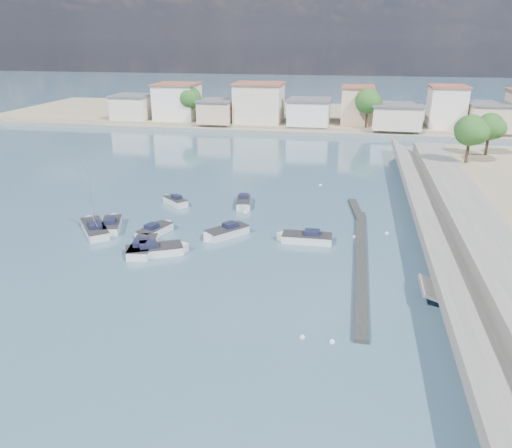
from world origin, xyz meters
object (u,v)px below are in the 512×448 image
Objects in this scene: motorboat_a at (112,225)px; motorboat_b at (156,230)px; motorboat_g at (244,203)px; motorboat_e at (143,246)px; motorboat_d at (225,233)px; motorboat_f at (175,201)px; motorboat_h at (157,250)px; motorboat_c at (304,238)px; sailboat at (94,228)px.

motorboat_a is 1.11× the size of motorboat_b.
motorboat_e is at bearing -114.28° from motorboat_g.
motorboat_f is (-8.53, 8.81, 0.00)m from motorboat_d.
motorboat_h is (3.46, -14.36, 0.00)m from motorboat_f.
motorboat_g and motorboat_h have the same top height.
motorboat_b is 0.99× the size of motorboat_g.
motorboat_g is (-8.26, 9.65, 0.00)m from motorboat_c.
motorboat_e is 7.70m from sailboat.
motorboat_c is at bearing 3.08° from motorboat_b.
motorboat_c is 0.61× the size of sailboat.
motorboat_g is (8.35, 0.89, 0.00)m from motorboat_f.
motorboat_c is 0.96× the size of motorboat_h.
motorboat_e is 13.80m from motorboat_f.
motorboat_d is at bearing 5.97° from sailboat.
motorboat_f and motorboat_h have the same top height.
motorboat_h is (-13.16, -5.61, -0.00)m from motorboat_c.
motorboat_c is at bearing 0.48° from motorboat_a.
motorboat_f is (-1.44, 9.57, 0.00)m from motorboat_b.
motorboat_c and motorboat_d have the same top height.
motorboat_b is at bearing -81.45° from motorboat_f.
motorboat_a is at bearing 172.99° from motorboat_b.
sailboat is (-13.47, -11.14, 0.04)m from motorboat_g.
motorboat_d is at bearing 47.55° from motorboat_h.
motorboat_b and motorboat_d have the same top height.
motorboat_h is at bearing -132.45° from motorboat_d.
motorboat_a is 0.94× the size of motorboat_c.
motorboat_c is (20.44, 0.17, 0.00)m from motorboat_a.
motorboat_e is at bearing -161.62° from motorboat_c.
motorboat_h is (2.02, -4.79, 0.00)m from motorboat_b.
motorboat_e is 0.62× the size of sailboat.
sailboat is at bearing -140.41° from motorboat_g.
motorboat_h is at bearing -21.87° from motorboat_e.
motorboat_b is at bearing -173.95° from motorboat_d.
motorboat_g is 16.02m from motorboat_h.
motorboat_a and motorboat_c have the same top height.
sailboat is (-8.58, 4.12, 0.04)m from motorboat_h.
motorboat_d is 1.27× the size of motorboat_f.
motorboat_d is 9.71m from motorboat_g.
motorboat_g is at bearing 91.05° from motorboat_d.
motorboat_a is 9.70m from motorboat_f.
motorboat_b is at bearing 94.66° from motorboat_e.
sailboat is at bearing 154.36° from motorboat_h.
motorboat_d is 13.72m from sailboat.
sailboat is at bearing -134.44° from motorboat_a.
motorboat_d is 0.99× the size of motorboat_g.
motorboat_a and motorboat_b have the same top height.
motorboat_e and motorboat_f have the same top height.
sailboat reaches higher than motorboat_h.
sailboat reaches higher than motorboat_d.
motorboat_f is at bearing 97.38° from motorboat_e.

